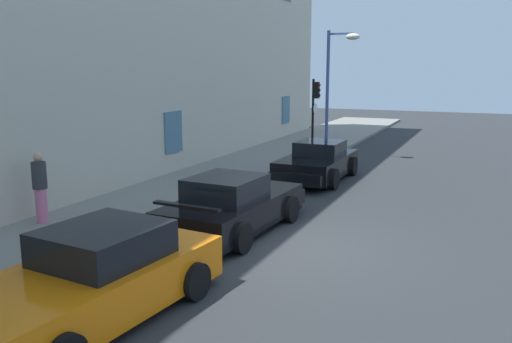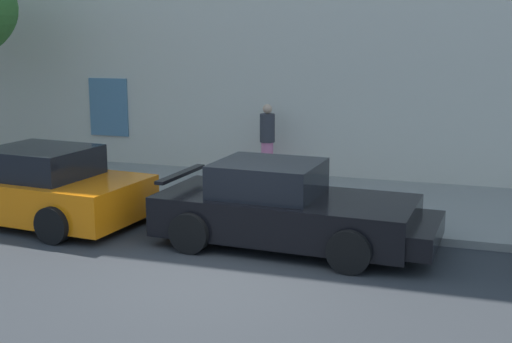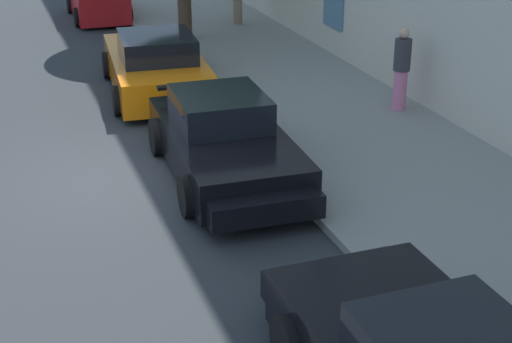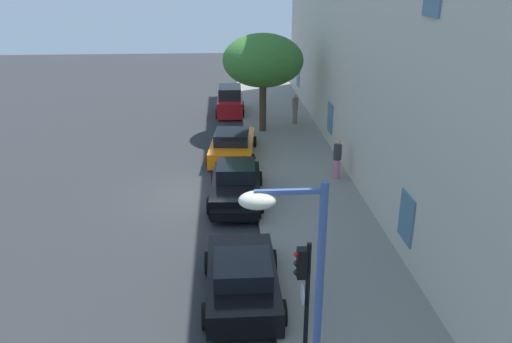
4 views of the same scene
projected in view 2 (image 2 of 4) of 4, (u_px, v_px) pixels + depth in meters
name	position (u px, v px, depth m)	size (l,w,h in m)	color
ground_plane	(220.00, 277.00, 9.86)	(80.00, 80.00, 0.00)	#2B2D30
sidewalk	(299.00, 199.00, 14.16)	(60.00, 4.28, 0.14)	gray
sportscar_red_lead	(23.00, 188.00, 12.80)	(5.10, 2.55, 1.42)	orange
sportscar_yellow_flank	(293.00, 211.00, 11.17)	(4.71, 2.30, 1.40)	black
pedestrian_admiring	(267.00, 140.00, 15.75)	(0.49, 0.49, 1.75)	pink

